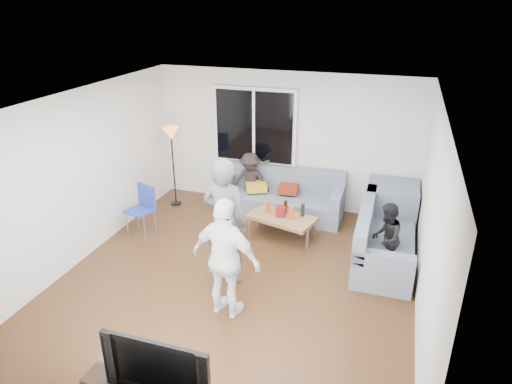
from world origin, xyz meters
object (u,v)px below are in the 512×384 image
(player_right, at_px, (226,259))
(spectator_back, at_px, (250,182))
(coffee_table, at_px, (282,227))
(television, at_px, (161,361))
(floor_lamp, at_px, (173,167))
(sofa_back_section, at_px, (281,194))
(player_left, at_px, (225,221))
(side_chair, at_px, (140,211))
(spectator_right, at_px, (386,238))
(sofa_right_section, at_px, (386,235))

(player_right, xyz_separation_m, spectator_back, (-0.71, 3.08, -0.24))
(coffee_table, relative_size, television, 1.04)
(floor_lamp, height_order, television, floor_lamp)
(sofa_back_section, bearing_deg, television, -88.42)
(player_left, bearing_deg, coffee_table, -100.11)
(side_chair, distance_m, floor_lamp, 1.34)
(sofa_back_section, xyz_separation_m, spectator_back, (-0.61, 0.03, 0.15))
(sofa_back_section, height_order, coffee_table, sofa_back_section)
(floor_lamp, relative_size, spectator_right, 1.43)
(player_left, xyz_separation_m, television, (0.33, -2.47, -0.19))
(sofa_right_section, height_order, floor_lamp, floor_lamp)
(coffee_table, bearing_deg, side_chair, -165.39)
(coffee_table, bearing_deg, television, -91.81)
(floor_lamp, bearing_deg, television, -64.03)
(side_chair, bearing_deg, floor_lamp, 107.74)
(player_right, bearing_deg, floor_lamp, -41.65)
(television, bearing_deg, player_left, 97.56)
(side_chair, bearing_deg, coffee_table, 32.35)
(sofa_right_section, xyz_separation_m, spectator_back, (-2.58, 1.09, 0.15))
(player_right, bearing_deg, sofa_back_section, -77.34)
(coffee_table, height_order, player_right, player_right)
(spectator_right, distance_m, television, 3.86)
(sofa_right_section, height_order, player_right, player_right)
(coffee_table, xyz_separation_m, player_right, (-0.15, -2.18, 0.61))
(player_right, height_order, television, player_right)
(sofa_back_section, xyz_separation_m, player_left, (-0.20, -2.30, 0.51))
(floor_lamp, bearing_deg, spectator_back, 8.49)
(sofa_right_section, distance_m, side_chair, 4.09)
(sofa_back_section, bearing_deg, floor_lamp, -174.76)
(player_left, bearing_deg, side_chair, -16.07)
(floor_lamp, relative_size, player_right, 0.96)
(sofa_right_section, bearing_deg, side_chair, 95.87)
(side_chair, xyz_separation_m, spectator_back, (1.49, 1.51, 0.14))
(side_chair, distance_m, player_left, 2.13)
(coffee_table, bearing_deg, sofa_back_section, 106.34)
(player_left, distance_m, television, 2.49)
(floor_lamp, xyz_separation_m, spectator_back, (1.49, 0.22, -0.21))
(sofa_back_section, height_order, television, television)
(player_left, bearing_deg, television, 104.88)
(floor_lamp, bearing_deg, spectator_right, -16.24)
(side_chair, xyz_separation_m, television, (2.23, -3.29, 0.31))
(sofa_back_section, height_order, sofa_right_section, same)
(spectator_back, bearing_deg, floor_lamp, 176.60)
(player_right, height_order, spectator_right, player_right)
(sofa_right_section, relative_size, coffee_table, 1.82)
(spectator_right, bearing_deg, sofa_back_section, -121.10)
(floor_lamp, relative_size, television, 1.47)
(sofa_back_section, bearing_deg, side_chair, -144.77)
(coffee_table, bearing_deg, spectator_right, -16.51)
(sofa_right_section, relative_size, spectator_right, 1.84)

